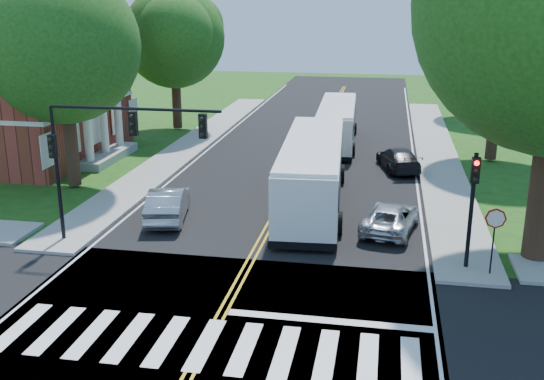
% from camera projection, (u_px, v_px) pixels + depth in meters
% --- Properties ---
extents(ground, '(140.00, 140.00, 0.00)m').
position_uv_depth(ground, '(210.00, 336.00, 19.37)').
color(ground, '#1E4611').
rests_on(ground, ground).
extents(road, '(14.00, 96.00, 0.01)m').
position_uv_depth(road, '(295.00, 178.00, 36.31)').
color(road, black).
rests_on(road, ground).
extents(cross_road, '(60.00, 12.00, 0.01)m').
position_uv_depth(cross_road, '(210.00, 336.00, 19.37)').
color(cross_road, black).
rests_on(cross_road, ground).
extents(center_line, '(0.36, 70.00, 0.01)m').
position_uv_depth(center_line, '(304.00, 160.00, 40.07)').
color(center_line, gold).
rests_on(center_line, road).
extents(edge_line_w, '(0.12, 70.00, 0.01)m').
position_uv_depth(edge_line_w, '(201.00, 156.00, 41.23)').
color(edge_line_w, silver).
rests_on(edge_line_w, road).
extents(edge_line_e, '(0.12, 70.00, 0.01)m').
position_uv_depth(edge_line_e, '(415.00, 165.00, 38.90)').
color(edge_line_e, silver).
rests_on(edge_line_e, road).
extents(crosswalk, '(12.60, 3.00, 0.01)m').
position_uv_depth(crosswalk, '(205.00, 344.00, 18.90)').
color(crosswalk, silver).
rests_on(crosswalk, road).
extents(stop_bar, '(6.60, 0.40, 0.01)m').
position_uv_depth(stop_bar, '(329.00, 321.00, 20.27)').
color(stop_bar, silver).
rests_on(stop_bar, road).
extents(sidewalk_nw, '(2.60, 40.00, 0.15)m').
position_uv_depth(sidewalk_nw, '(192.00, 144.00, 44.30)').
color(sidewalk_nw, gray).
rests_on(sidewalk_nw, ground).
extents(sidewalk_ne, '(2.60, 40.00, 0.15)m').
position_uv_depth(sidewalk_ne, '(437.00, 154.00, 41.45)').
color(sidewalk_ne, gray).
rests_on(sidewalk_ne, ground).
extents(tree_west_near, '(8.00, 8.00, 11.40)m').
position_uv_depth(tree_west_near, '(62.00, 46.00, 32.32)').
color(tree_west_near, '#2F2113').
rests_on(tree_west_near, ground).
extents(tree_west_far, '(7.60, 7.60, 10.67)m').
position_uv_depth(tree_west_far, '(174.00, 37.00, 47.45)').
color(tree_west_far, '#2F2113').
rests_on(tree_west_far, ground).
extents(tree_east_mid, '(8.40, 8.40, 11.93)m').
position_uv_depth(tree_east_mid, '(503.00, 33.00, 37.69)').
color(tree_east_mid, '#2F2113').
rests_on(tree_east_mid, ground).
extents(tree_east_far, '(7.20, 7.20, 10.34)m').
position_uv_depth(tree_east_far, '(483.00, 35.00, 52.86)').
color(tree_east_far, '#2F2113').
rests_on(tree_east_far, ground).
extents(signal_nw, '(7.15, 0.46, 5.66)m').
position_uv_depth(signal_nw, '(108.00, 143.00, 25.15)').
color(signal_nw, black).
rests_on(signal_nw, ground).
extents(signal_ne, '(0.30, 0.46, 4.40)m').
position_uv_depth(signal_ne, '(473.00, 196.00, 23.16)').
color(signal_ne, black).
rests_on(signal_ne, ground).
extents(stop_sign, '(0.76, 0.08, 2.53)m').
position_uv_depth(stop_sign, '(495.00, 225.00, 22.86)').
color(stop_sign, black).
rests_on(stop_sign, ground).
extents(bus_lead, '(3.66, 12.87, 3.29)m').
position_uv_depth(bus_lead, '(312.00, 171.00, 30.98)').
color(bus_lead, silver).
rests_on(bus_lead, road).
extents(bus_follow, '(3.00, 11.12, 2.85)m').
position_uv_depth(bus_follow, '(337.00, 123.00, 44.06)').
color(bus_follow, silver).
rests_on(bus_follow, road).
extents(hatchback, '(2.47, 4.80, 1.51)m').
position_uv_depth(hatchback, '(168.00, 203.00, 29.33)').
color(hatchback, '#A6A9AD').
rests_on(hatchback, road).
extents(suv, '(2.82, 4.71, 1.23)m').
position_uv_depth(suv, '(390.00, 217.00, 27.90)').
color(suv, '#BABCC2').
rests_on(suv, road).
extents(dark_sedan, '(2.92, 4.93, 1.34)m').
position_uv_depth(dark_sedan, '(398.00, 159.00, 37.77)').
color(dark_sedan, black).
rests_on(dark_sedan, road).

